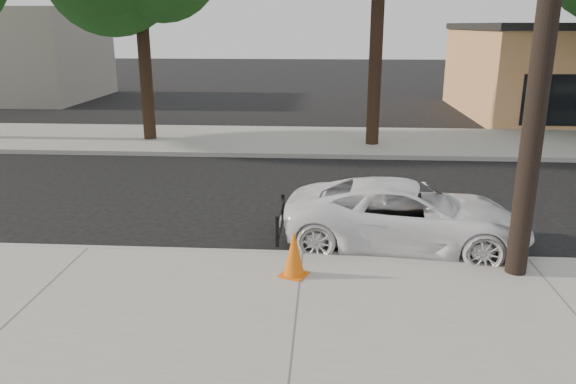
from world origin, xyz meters
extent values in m
plane|color=black|center=(0.00, 0.00, 0.00)|extent=(120.00, 120.00, 0.00)
cube|color=gray|center=(0.00, -4.30, 0.07)|extent=(90.00, 4.40, 0.15)
cube|color=gray|center=(0.00, 8.50, 0.07)|extent=(90.00, 5.00, 0.15)
cube|color=#9E9B93|center=(0.00, -2.10, 0.07)|extent=(90.00, 0.12, 0.16)
cylinder|color=black|center=(-6.00, 8.20, 2.28)|extent=(0.44, 0.44, 4.25)
cylinder|color=black|center=(2.00, 7.80, 2.53)|extent=(0.44, 0.44, 4.75)
imported|color=white|center=(1.94, -1.30, 0.64)|extent=(4.79, 2.61, 1.27)
cube|color=orange|center=(-0.10, -3.08, 0.16)|extent=(0.54, 0.54, 0.02)
cone|color=orange|center=(-0.10, -3.08, 0.54)|extent=(0.48, 0.48, 0.79)
camera|label=1|loc=(0.37, -11.58, 4.13)|focal=35.00mm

